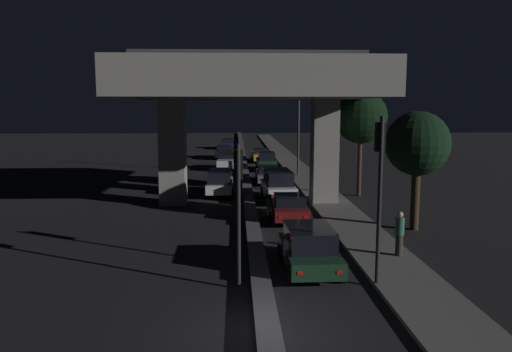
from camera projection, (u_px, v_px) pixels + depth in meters
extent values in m
plane|color=black|center=(267.00, 334.00, 13.16)|extent=(200.00, 200.00, 0.00)
cube|color=#4C4C51|center=(244.00, 167.00, 47.78)|extent=(0.67, 126.00, 0.30)
cube|color=#5B5956|center=(306.00, 178.00, 41.06)|extent=(2.47, 126.00, 0.14)
cube|color=gray|center=(173.00, 152.00, 30.14)|extent=(1.53, 1.64, 6.40)
cube|color=gray|center=(324.00, 152.00, 30.51)|extent=(1.53, 1.64, 6.40)
cube|color=gray|center=(249.00, 82.00, 29.75)|extent=(14.30, 13.82, 1.97)
cube|color=#333335|center=(249.00, 58.00, 29.55)|extent=(14.30, 0.40, 0.90)
cylinder|color=black|center=(238.00, 218.00, 16.08)|extent=(0.14, 0.14, 4.78)
cube|color=black|center=(238.00, 164.00, 16.02)|extent=(0.30, 0.28, 0.95)
sphere|color=black|center=(238.00, 155.00, 16.13)|extent=(0.18, 0.18, 0.18)
sphere|color=yellow|center=(238.00, 164.00, 16.17)|extent=(0.18, 0.18, 0.18)
sphere|color=black|center=(238.00, 173.00, 16.21)|extent=(0.18, 0.18, 0.18)
cylinder|color=black|center=(379.00, 203.00, 16.21)|extent=(0.14, 0.14, 5.65)
cube|color=black|center=(380.00, 137.00, 16.09)|extent=(0.30, 0.28, 0.95)
sphere|color=black|center=(379.00, 127.00, 16.20)|extent=(0.18, 0.18, 0.18)
sphere|color=yellow|center=(379.00, 137.00, 16.24)|extent=(0.18, 0.18, 0.18)
sphere|color=black|center=(378.00, 146.00, 16.28)|extent=(0.18, 0.18, 0.18)
cylinder|color=#2D2D30|center=(298.00, 126.00, 42.18)|extent=(0.18, 0.18, 8.54)
cylinder|color=#2D2D30|center=(288.00, 77.00, 41.57)|extent=(1.80, 0.10, 0.10)
ellipsoid|color=#F2B759|center=(278.00, 78.00, 41.55)|extent=(0.56, 0.32, 0.24)
cube|color=black|center=(309.00, 255.00, 18.20)|extent=(1.93, 4.21, 0.59)
cube|color=black|center=(309.00, 237.00, 18.11)|extent=(1.67, 2.53, 0.74)
cylinder|color=black|center=(280.00, 252.00, 19.54)|extent=(0.21, 0.60, 0.59)
cylinder|color=black|center=(326.00, 251.00, 19.65)|extent=(0.21, 0.60, 0.59)
cylinder|color=black|center=(289.00, 275.00, 16.82)|extent=(0.21, 0.60, 0.59)
cylinder|color=black|center=(342.00, 274.00, 16.93)|extent=(0.21, 0.60, 0.59)
cube|color=red|center=(300.00, 273.00, 16.08)|extent=(0.18, 0.03, 0.11)
cube|color=red|center=(340.00, 272.00, 16.16)|extent=(0.18, 0.03, 0.11)
cube|color=#591414|center=(289.00, 209.00, 26.12)|extent=(1.79, 4.06, 0.56)
cube|color=black|center=(290.00, 200.00, 25.85)|extent=(1.56, 1.96, 0.50)
cylinder|color=black|center=(271.00, 209.00, 27.45)|extent=(0.21, 0.69, 0.69)
cylinder|color=black|center=(302.00, 209.00, 27.50)|extent=(0.21, 0.69, 0.69)
cylinder|color=black|center=(275.00, 220.00, 24.82)|extent=(0.21, 0.69, 0.69)
cylinder|color=black|center=(309.00, 220.00, 24.86)|extent=(0.21, 0.69, 0.69)
cube|color=red|center=(280.00, 217.00, 24.09)|extent=(0.18, 0.03, 0.11)
cube|color=red|center=(306.00, 217.00, 24.12)|extent=(0.18, 0.03, 0.11)
cube|color=silver|center=(278.00, 190.00, 31.56)|extent=(1.96, 4.66, 0.77)
cube|color=black|center=(278.00, 177.00, 31.56)|extent=(1.69, 3.36, 0.84)
cylinder|color=black|center=(262.00, 192.00, 33.03)|extent=(0.23, 0.71, 0.70)
cylinder|color=black|center=(288.00, 191.00, 33.18)|extent=(0.23, 0.71, 0.70)
cylinder|color=black|center=(267.00, 200.00, 30.05)|extent=(0.23, 0.71, 0.70)
cylinder|color=black|center=(296.00, 200.00, 30.20)|extent=(0.23, 0.71, 0.70)
cube|color=red|center=(273.00, 196.00, 29.23)|extent=(0.18, 0.04, 0.11)
cube|color=red|center=(294.00, 195.00, 29.34)|extent=(0.18, 0.04, 0.11)
cube|color=#515459|center=(268.00, 176.00, 39.10)|extent=(1.82, 4.71, 0.55)
cube|color=black|center=(268.00, 169.00, 38.80)|extent=(1.57, 2.27, 0.50)
cylinder|color=black|center=(257.00, 176.00, 40.65)|extent=(0.21, 0.60, 0.60)
cylinder|color=black|center=(277.00, 176.00, 40.69)|extent=(0.21, 0.60, 0.60)
cylinder|color=black|center=(258.00, 182.00, 37.59)|extent=(0.21, 0.60, 0.60)
cylinder|color=black|center=(280.00, 182.00, 37.63)|extent=(0.21, 0.60, 0.60)
cube|color=red|center=(261.00, 180.00, 36.75)|extent=(0.18, 0.03, 0.11)
cube|color=red|center=(278.00, 180.00, 36.79)|extent=(0.18, 0.03, 0.11)
cube|color=black|center=(266.00, 163.00, 46.73)|extent=(1.75, 3.99, 0.71)
cube|color=black|center=(266.00, 156.00, 46.64)|extent=(1.51, 2.40, 0.66)
cylinder|color=black|center=(257.00, 165.00, 48.02)|extent=(0.21, 0.69, 0.68)
cylinder|color=black|center=(274.00, 165.00, 48.12)|extent=(0.21, 0.69, 0.68)
cylinder|color=black|center=(259.00, 168.00, 45.44)|extent=(0.21, 0.69, 0.68)
cylinder|color=black|center=(276.00, 168.00, 45.54)|extent=(0.21, 0.69, 0.68)
cube|color=red|center=(262.00, 165.00, 44.73)|extent=(0.18, 0.03, 0.11)
cube|color=red|center=(275.00, 165.00, 44.80)|extent=(0.18, 0.03, 0.11)
cube|color=gold|center=(260.00, 156.00, 54.18)|extent=(1.92, 4.68, 0.63)
cube|color=black|center=(260.00, 151.00, 53.99)|extent=(1.61, 1.90, 0.50)
cylinder|color=black|center=(252.00, 157.00, 55.66)|extent=(0.22, 0.60, 0.59)
cylinder|color=black|center=(267.00, 157.00, 55.80)|extent=(0.22, 0.60, 0.59)
cylinder|color=black|center=(254.00, 160.00, 52.65)|extent=(0.22, 0.60, 0.59)
cylinder|color=black|center=(270.00, 160.00, 52.78)|extent=(0.22, 0.60, 0.59)
cube|color=red|center=(256.00, 158.00, 51.84)|extent=(0.18, 0.04, 0.11)
cube|color=red|center=(268.00, 158.00, 51.93)|extent=(0.18, 0.04, 0.11)
cube|color=silver|center=(220.00, 185.00, 33.84)|extent=(1.71, 4.42, 0.59)
cube|color=black|center=(220.00, 176.00, 33.64)|extent=(1.50, 3.19, 0.75)
cylinder|color=black|center=(232.00, 193.00, 32.46)|extent=(0.21, 0.68, 0.68)
cylinder|color=black|center=(207.00, 193.00, 32.41)|extent=(0.21, 0.68, 0.68)
cylinder|color=black|center=(232.00, 186.00, 35.35)|extent=(0.21, 0.68, 0.68)
cylinder|color=black|center=(209.00, 186.00, 35.29)|extent=(0.21, 0.68, 0.68)
cube|color=white|center=(229.00, 182.00, 36.06)|extent=(0.18, 0.03, 0.11)
cube|color=white|center=(213.00, 182.00, 36.02)|extent=(0.18, 0.03, 0.11)
cube|color=silver|center=(227.00, 162.00, 47.63)|extent=(1.78, 4.39, 0.72)
cube|color=black|center=(227.00, 156.00, 47.66)|extent=(1.50, 1.78, 0.45)
cylinder|color=black|center=(235.00, 168.00, 46.27)|extent=(0.22, 0.60, 0.59)
cylinder|color=black|center=(217.00, 168.00, 46.25)|extent=(0.22, 0.60, 0.59)
cylinder|color=black|center=(236.00, 164.00, 49.11)|extent=(0.22, 0.60, 0.59)
cylinder|color=black|center=(219.00, 164.00, 49.09)|extent=(0.22, 0.60, 0.59)
cube|color=white|center=(234.00, 161.00, 49.81)|extent=(0.18, 0.04, 0.11)
cube|color=white|center=(222.00, 161.00, 49.80)|extent=(0.18, 0.04, 0.11)
cube|color=black|center=(224.00, 153.00, 57.47)|extent=(1.97, 4.56, 0.76)
cube|color=black|center=(224.00, 147.00, 57.49)|extent=(1.68, 1.85, 0.45)
cylinder|color=black|center=(232.00, 157.00, 56.06)|extent=(0.21, 0.59, 0.59)
cylinder|color=black|center=(216.00, 157.00, 56.03)|extent=(0.21, 0.59, 0.59)
cylinder|color=black|center=(233.00, 155.00, 59.01)|extent=(0.21, 0.59, 0.59)
cylinder|color=black|center=(217.00, 155.00, 58.98)|extent=(0.21, 0.59, 0.59)
cube|color=white|center=(231.00, 152.00, 59.74)|extent=(0.18, 0.03, 0.11)
cube|color=white|center=(220.00, 152.00, 59.72)|extent=(0.18, 0.03, 0.11)
cube|color=#141938|center=(228.00, 144.00, 70.65)|extent=(1.69, 4.47, 0.59)
cube|color=black|center=(228.00, 140.00, 70.69)|extent=(1.48, 1.79, 0.51)
cylinder|color=black|center=(233.00, 147.00, 69.27)|extent=(0.20, 0.65, 0.65)
cylinder|color=black|center=(222.00, 147.00, 69.20)|extent=(0.20, 0.65, 0.65)
cylinder|color=black|center=(233.00, 146.00, 72.19)|extent=(0.20, 0.65, 0.65)
cylinder|color=black|center=(222.00, 146.00, 72.12)|extent=(0.20, 0.65, 0.65)
cube|color=white|center=(232.00, 144.00, 72.91)|extent=(0.18, 0.03, 0.11)
cube|color=white|center=(224.00, 144.00, 72.86)|extent=(0.18, 0.03, 0.11)
cylinder|color=black|center=(285.00, 260.00, 18.63)|extent=(0.09, 0.53, 0.52)
cylinder|color=black|center=(290.00, 271.00, 17.34)|extent=(0.11, 0.53, 0.52)
cube|color=maroon|center=(288.00, 260.00, 17.96)|extent=(0.26, 0.99, 0.32)
cylinder|color=beige|center=(288.00, 247.00, 17.89)|extent=(0.33, 0.33, 0.58)
sphere|color=#B21919|center=(288.00, 236.00, 17.84)|extent=(0.24, 0.24, 0.24)
cube|color=red|center=(290.00, 266.00, 17.26)|extent=(0.08, 0.03, 0.08)
cylinder|color=black|center=(269.00, 211.00, 27.25)|extent=(0.10, 0.55, 0.54)
cylinder|color=black|center=(270.00, 217.00, 25.88)|extent=(0.12, 0.55, 0.54)
cube|color=silver|center=(269.00, 210.00, 26.53)|extent=(0.28, 1.06, 0.32)
cylinder|color=#26593F|center=(269.00, 203.00, 26.48)|extent=(0.33, 0.33, 0.45)
sphere|color=black|center=(270.00, 196.00, 26.43)|extent=(0.24, 0.24, 0.24)
cube|color=red|center=(270.00, 213.00, 25.80)|extent=(0.08, 0.03, 0.08)
cylinder|color=#2D261E|center=(399.00, 245.00, 19.55)|extent=(0.29, 0.29, 0.84)
cylinder|color=#26593F|center=(400.00, 226.00, 19.44)|extent=(0.34, 0.34, 0.70)
sphere|color=tan|center=(400.00, 214.00, 19.38)|extent=(0.23, 0.23, 0.23)
cylinder|color=#2D2116|center=(415.00, 199.00, 24.08)|extent=(0.42, 0.42, 3.05)
sphere|color=black|center=(418.00, 143.00, 23.71)|extent=(3.08, 3.08, 3.08)
cylinder|color=#2D2116|center=(359.00, 167.00, 33.20)|extent=(0.29, 0.29, 3.96)
sphere|color=black|center=(361.00, 117.00, 32.75)|extent=(3.47, 3.47, 3.47)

